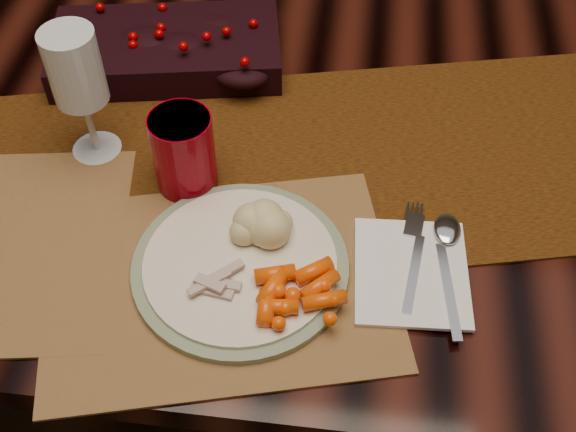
# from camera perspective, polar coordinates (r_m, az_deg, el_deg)

# --- Properties ---
(floor) EXTENTS (5.00, 5.00, 0.00)m
(floor) POSITION_cam_1_polar(r_m,az_deg,el_deg) (1.66, 1.23, -10.91)
(floor) COLOR black
(floor) RESTS_ON ground
(dining_table) EXTENTS (1.80, 1.00, 0.75)m
(dining_table) POSITION_cam_1_polar(r_m,az_deg,el_deg) (1.34, 1.49, -3.08)
(dining_table) COLOR black
(dining_table) RESTS_ON floor
(table_runner) EXTENTS (1.88, 0.80, 0.00)m
(table_runner) POSITION_cam_1_polar(r_m,az_deg,el_deg) (0.98, 4.12, 4.26)
(table_runner) COLOR #46300D
(table_runner) RESTS_ON dining_table
(centerpiece) EXTENTS (0.36, 0.23, 0.07)m
(centerpiece) POSITION_cam_1_polar(r_m,az_deg,el_deg) (1.12, -9.59, 13.17)
(centerpiece) COLOR black
(centerpiece) RESTS_ON table_runner
(placemat_main) EXTENTS (0.46, 0.39, 0.00)m
(placemat_main) POSITION_cam_1_polar(r_m,az_deg,el_deg) (0.85, -5.40, -5.19)
(placemat_main) COLOR #8D5E4A
(placemat_main) RESTS_ON dining_table
(dinner_plate) EXTENTS (0.26, 0.26, 0.01)m
(dinner_plate) POSITION_cam_1_polar(r_m,az_deg,el_deg) (0.85, -3.79, -3.89)
(dinner_plate) COLOR white
(dinner_plate) RESTS_ON placemat_main
(baby_carrots) EXTENTS (0.13, 0.12, 0.02)m
(baby_carrots) POSITION_cam_1_polar(r_m,az_deg,el_deg) (0.81, 0.76, -5.67)
(baby_carrots) COLOR #F84D05
(baby_carrots) RESTS_ON dinner_plate
(mashed_potatoes) EXTENTS (0.10, 0.09, 0.05)m
(mashed_potatoes) POSITION_cam_1_polar(r_m,az_deg,el_deg) (0.85, -2.10, -0.52)
(mashed_potatoes) COLOR tan
(mashed_potatoes) RESTS_ON dinner_plate
(turkey_shreds) EXTENTS (0.07, 0.06, 0.01)m
(turkey_shreds) POSITION_cam_1_polar(r_m,az_deg,el_deg) (0.83, -6.25, -4.92)
(turkey_shreds) COLOR #A28575
(turkey_shreds) RESTS_ON dinner_plate
(napkin) EXTENTS (0.14, 0.16, 0.01)m
(napkin) POSITION_cam_1_polar(r_m,az_deg,el_deg) (0.86, 9.71, -4.38)
(napkin) COLOR white
(napkin) RESTS_ON placemat_main
(fork) EXTENTS (0.04, 0.15, 0.00)m
(fork) POSITION_cam_1_polar(r_m,az_deg,el_deg) (0.87, 9.90, -3.49)
(fork) COLOR silver
(fork) RESTS_ON napkin
(spoon) EXTENTS (0.05, 0.17, 0.00)m
(spoon) POSITION_cam_1_polar(r_m,az_deg,el_deg) (0.87, 12.53, -4.23)
(spoon) COLOR silver
(spoon) RESTS_ON napkin
(red_cup) EXTENTS (0.09, 0.09, 0.11)m
(red_cup) POSITION_cam_1_polar(r_m,az_deg,el_deg) (0.92, -8.25, 5.04)
(red_cup) COLOR maroon
(red_cup) RESTS_ON placemat_main
(wine_glass) EXTENTS (0.08, 0.08, 0.19)m
(wine_glass) POSITION_cam_1_polar(r_m,az_deg,el_deg) (0.96, -15.92, 9.09)
(wine_glass) COLOR silver
(wine_glass) RESTS_ON dining_table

